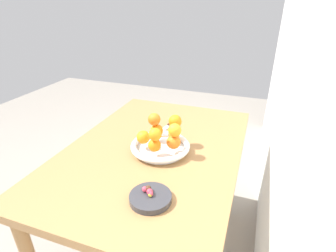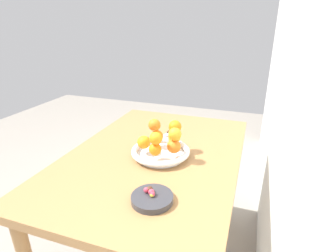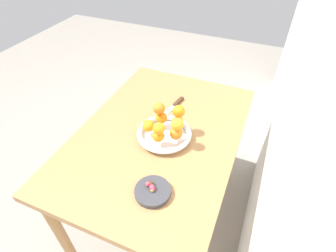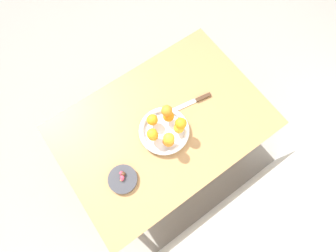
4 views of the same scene
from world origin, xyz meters
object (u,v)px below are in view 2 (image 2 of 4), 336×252
Objects in this scene: orange_1 at (174,146)px; orange_2 at (174,139)px; candy_ball_4 at (152,195)px; candy_ball_3 at (146,190)px; candy_ball_2 at (150,189)px; orange_3 at (156,136)px; candy_ball_0 at (152,194)px; dining_table at (155,170)px; orange_8 at (175,134)px; orange_4 at (144,142)px; candy_dish at (152,198)px; fruit_bowl at (161,152)px; candy_ball_1 at (151,192)px; orange_5 at (154,125)px; knife at (166,134)px; orange_0 at (155,149)px; orange_7 at (156,138)px; orange_6 at (175,127)px.

orange_1 is 1.11× the size of orange_2.
candy_ball_4 is at bearing 3.21° from orange_1.
candy_ball_2 is at bearing 120.72° from candy_ball_3.
candy_ball_4 is at bearing 18.85° from orange_3.
dining_table is at bearing -159.58° from candy_ball_0.
dining_table is 0.18m from orange_2.
orange_4 is at bearing -89.97° from orange_8.
orange_8 is (0.00, 0.00, 0.06)m from orange_1.
orange_8 reaches higher than orange_2.
candy_dish is 0.03m from candy_ball_3.
fruit_bowl is 13.57× the size of candy_ball_3.
fruit_bowl is at bearing -165.41° from candy_ball_1.
candy_ball_4 is (0.37, 0.04, -0.04)m from orange_2.
orange_8 is at bearing 58.34° from orange_5.
candy_dish is 0.55× the size of knife.
candy_ball_3 is at bearing -59.28° from candy_ball_2.
orange_0 is 0.90× the size of orange_1.
candy_dish is 0.40m from orange_5.
orange_7 is 0.24m from candy_ball_2.
orange_7 is at bearing -162.03° from candy_ball_4.
candy_ball_1 is 0.55m from knife.
orange_4 is 0.30m from candy_ball_2.
orange_2 is at bearing -177.72° from candy_ball_3.
orange_5 is at bearing -79.44° from orange_6.
candy_ball_1 is at bearing 5.56° from orange_2.
orange_0 is 0.93× the size of orange_6.
orange_1 is 0.23× the size of knife.
orange_4 reaches higher than candy_ball_0.
orange_6 is at bearing 31.03° from knife.
candy_ball_4 is at bearing 15.16° from fruit_bowl.
orange_6 is (-0.01, 0.09, 0.05)m from orange_3.
orange_0 reaches higher than candy_ball_4.
orange_5 reaches higher than dining_table.
orange_5 is 0.97× the size of orange_6.
orange_7 is at bearing -52.75° from orange_8.
orange_1 reaches higher than candy_ball_1.
orange_7 is at bearing -161.78° from candy_ball_0.
candy_ball_0 is 0.03m from candy_ball_2.
orange_6 is 0.15m from orange_7.
candy_dish is at bearing 2.88° from orange_1.
orange_3 reaches higher than orange_0.
orange_6 is 0.37m from candy_ball_2.
candy_ball_1 and candy_ball_2 have the same top height.
candy_dish is at bearing 28.27° from orange_4.
fruit_bowl is 0.08m from orange_0.
candy_ball_1 is (-0.00, -0.00, 0.02)m from candy_dish.
dining_table is 57.09× the size of candy_ball_3.
candy_ball_0 is at bearing 19.01° from orange_3.
candy_ball_3 reaches higher than knife.
orange_2 is 0.06m from orange_6.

